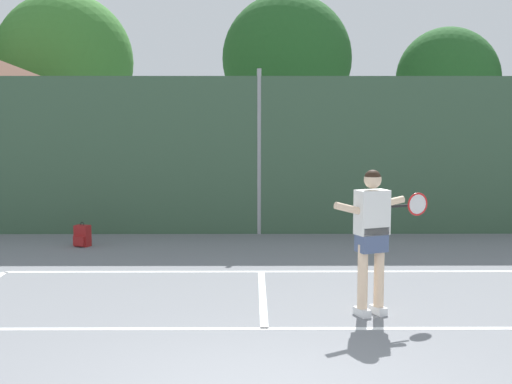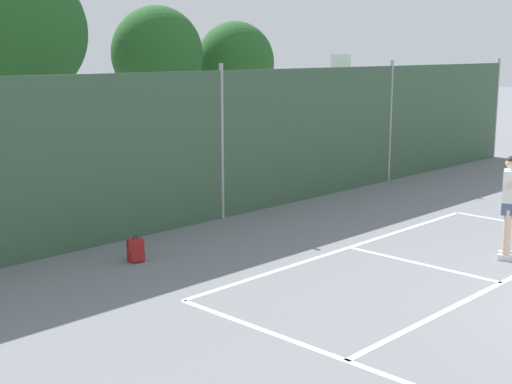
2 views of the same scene
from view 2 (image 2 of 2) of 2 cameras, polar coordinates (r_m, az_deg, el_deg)
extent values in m
cube|color=white|center=(13.71, 7.43, -4.37)|extent=(8.20, 0.10, 0.01)
cube|color=white|center=(12.23, 18.92, -6.82)|extent=(8.20, 0.10, 0.01)
cube|color=white|center=(12.89, 12.94, -5.58)|extent=(0.10, 2.97, 0.01)
cube|color=#38563D|center=(15.68, -2.73, 3.70)|extent=(26.00, 0.05, 3.24)
cylinder|color=#99999E|center=(15.67, -2.74, 3.97)|extent=(0.09, 0.09, 3.39)
cylinder|color=#99999E|center=(20.64, 10.60, 5.53)|extent=(0.09, 0.09, 3.39)
cylinder|color=#99999E|center=(26.29, 18.53, 6.32)|extent=(0.09, 0.09, 3.39)
cylinder|color=yellow|center=(22.11, 6.45, 5.57)|extent=(0.12, 0.12, 3.05)
cube|color=white|center=(21.95, 6.76, 10.04)|extent=(0.90, 0.06, 0.60)
torus|color=#D85919|center=(21.79, 7.32, 9.44)|extent=(0.48, 0.48, 0.02)
cylinder|color=brown|center=(25.01, -17.83, 4.96)|extent=(0.36, 0.36, 2.36)
ellipsoid|color=#235623|center=(24.89, -18.26, 11.99)|extent=(4.45, 4.01, 4.45)
cylinder|color=brown|center=(28.07, -7.71, 5.65)|extent=(0.36, 0.36, 2.01)
ellipsoid|color=#235623|center=(27.95, -7.85, 10.82)|extent=(3.60, 3.24, 3.60)
cylinder|color=brown|center=(30.81, -1.62, 5.92)|extent=(0.36, 0.36, 1.68)
ellipsoid|color=#235623|center=(30.68, -1.64, 10.21)|extent=(3.45, 3.10, 3.45)
cube|color=silver|center=(13.52, 19.17, -4.93)|extent=(0.21, 0.29, 0.10)
cube|color=silver|center=(13.75, 19.22, -4.67)|extent=(0.21, 0.29, 0.10)
cylinder|color=beige|center=(13.40, 19.30, -3.04)|extent=(0.13, 0.13, 0.82)
cylinder|color=beige|center=(13.63, 19.35, -2.81)|extent=(0.13, 0.13, 0.82)
cube|color=#47567A|center=(13.42, 19.45, -0.98)|extent=(0.42, 0.36, 0.32)
cube|color=silver|center=(13.35, 19.54, 0.45)|extent=(0.46, 0.37, 0.56)
sphere|color=beige|center=(13.29, 19.66, 2.19)|extent=(0.22, 0.22, 0.22)
sphere|color=black|center=(13.28, 19.67, 2.27)|extent=(0.21, 0.21, 0.21)
cylinder|color=beige|center=(13.53, 19.50, 1.02)|extent=(0.55, 0.30, 0.17)
cylinder|color=beige|center=(13.07, 19.51, 0.45)|extent=(0.50, 0.28, 0.22)
cylinder|color=black|center=(13.74, 19.42, 0.96)|extent=(0.29, 0.15, 0.04)
torus|color=red|center=(14.09, 19.28, 1.21)|extent=(0.29, 0.14, 0.30)
cylinder|color=silver|center=(14.09, 19.28, 1.21)|extent=(0.24, 0.11, 0.26)
cube|color=maroon|center=(12.86, -9.54, -4.58)|extent=(0.33, 0.27, 0.40)
cube|color=maroon|center=(12.77, -9.40, -5.06)|extent=(0.23, 0.14, 0.18)
torus|color=black|center=(12.80, -9.57, -3.63)|extent=(0.09, 0.05, 0.09)
camera|label=1|loc=(11.16, 63.05, -0.13)|focal=51.63mm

